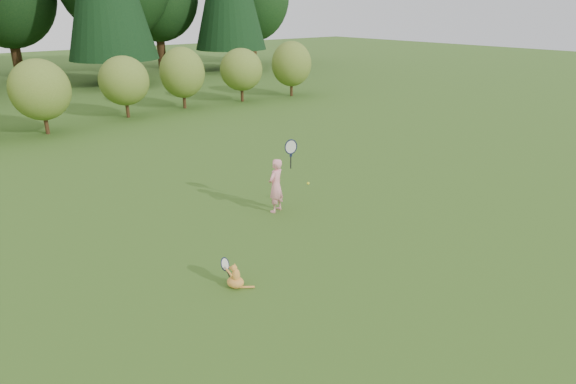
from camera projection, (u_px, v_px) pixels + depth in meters
ground at (306, 238)px, 9.54m from camera, size 100.00×100.00×0.00m
shrub_row at (83, 88)px, 18.43m from camera, size 28.00×3.00×2.80m
child at (276, 184)px, 10.58m from camera, size 0.71×0.43×1.83m
cat at (235, 275)px, 7.82m from camera, size 0.42×0.62×0.56m
tennis_ball at (308, 183)px, 10.83m from camera, size 0.06×0.06×0.06m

